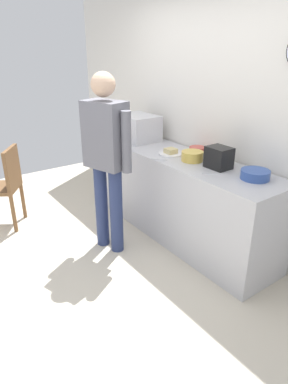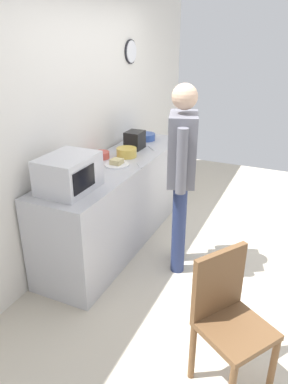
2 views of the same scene
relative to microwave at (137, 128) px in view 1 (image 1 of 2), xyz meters
name	(u,v)px [view 1 (image 1 of 2)]	position (x,y,z in m)	size (l,w,h in m)	color
ground_plane	(81,273)	(0.85, -1.24, -1.07)	(6.00, 6.00, 0.00)	beige
back_wall	(212,115)	(0.85, 0.36, 0.24)	(5.40, 0.13, 2.60)	silver
kitchen_counter	(179,197)	(0.83, -0.02, -0.61)	(2.35, 0.62, 0.92)	#B7B7BC
microwave	(137,128)	(0.00, 0.00, 0.00)	(0.50, 0.39, 0.30)	silver
sandwich_plate	(171,153)	(0.71, -0.07, -0.13)	(0.25, 0.25, 0.07)	white
salad_bowl	(255,175)	(1.68, 0.06, -0.11)	(0.25, 0.25, 0.08)	#33519E
cereal_bowl	(192,156)	(1.00, -0.03, -0.10)	(0.22, 0.22, 0.10)	gold
mixing_bowl	(197,150)	(0.84, 0.19, -0.11)	(0.17, 0.17, 0.07)	#C64C42
toaster	(219,158)	(1.30, 0.02, -0.05)	(0.22, 0.18, 0.20)	black
fork_utensil	(159,160)	(0.79, -0.28, -0.15)	(0.17, 0.02, 0.01)	silver
spoon_utensil	(211,174)	(1.38, -0.16, -0.15)	(0.17, 0.02, 0.01)	silver
person_standing	(106,152)	(0.61, -0.78, -0.03)	(0.57, 0.35, 1.76)	navy
wooden_chair	(6,184)	(-0.50, -1.49, -0.54)	(0.55, 0.55, 0.94)	brown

